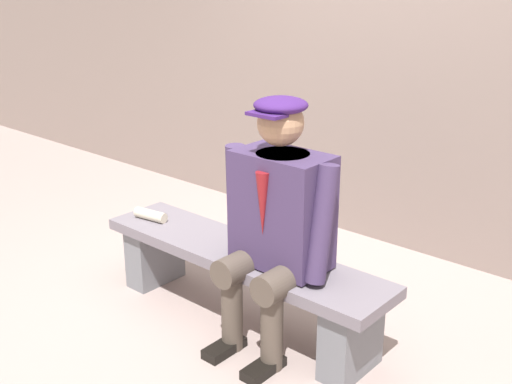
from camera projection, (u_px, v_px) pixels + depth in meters
name	position (u px, v px, depth m)	size (l,w,h in m)	color
ground_plane	(241.00, 320.00, 3.50)	(30.00, 30.00, 0.00)	gray
bench	(240.00, 272.00, 3.40)	(1.77, 0.41, 0.43)	slate
seated_man	(276.00, 216.00, 3.06)	(0.64, 0.55, 1.29)	#413157
rolled_magazine	(150.00, 215.00, 3.74)	(0.06, 0.06, 0.21)	beige
stadium_wall	(396.00, 109.00, 4.32)	(12.00, 0.24, 1.89)	gray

